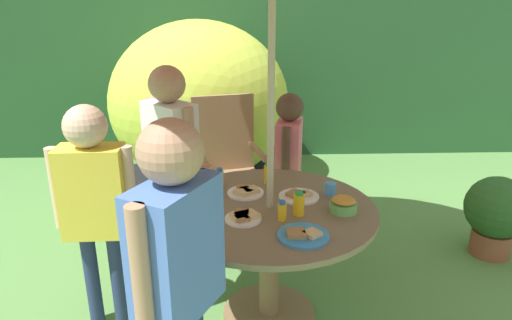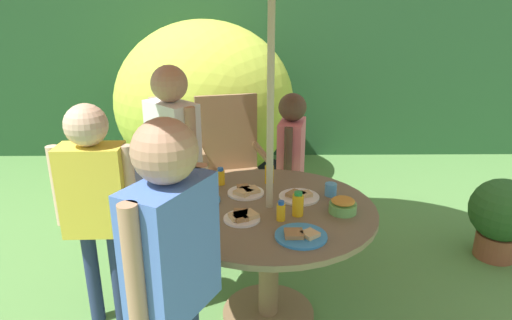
# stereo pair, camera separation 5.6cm
# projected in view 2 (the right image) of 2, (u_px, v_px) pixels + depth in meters

# --- Properties ---
(ground_plane) EXTENTS (10.00, 10.00, 0.02)m
(ground_plane) POSITION_uv_depth(u_px,v_px,m) (268.00, 316.00, 2.65)
(ground_plane) COLOR #548442
(hedge_backdrop) EXTENTS (9.00, 0.70, 2.01)m
(hedge_backdrop) POSITION_uv_depth(u_px,v_px,m) (259.00, 66.00, 5.36)
(hedge_backdrop) COLOR #234C28
(hedge_backdrop) RESTS_ON ground_plane
(garden_table) EXTENTS (1.14, 1.14, 0.70)m
(garden_table) POSITION_uv_depth(u_px,v_px,m) (269.00, 235.00, 2.47)
(garden_table) COLOR brown
(garden_table) RESTS_ON ground_plane
(wooden_chair) EXTENTS (0.57, 0.55, 1.06)m
(wooden_chair) POSITION_uv_depth(u_px,v_px,m) (230.00, 160.00, 3.48)
(wooden_chair) COLOR #93704C
(wooden_chair) RESTS_ON ground_plane
(dome_tent) EXTENTS (2.00, 2.00, 1.58)m
(dome_tent) POSITION_uv_depth(u_px,v_px,m) (205.00, 103.00, 4.44)
(dome_tent) COLOR #B2C63F
(dome_tent) RESTS_ON ground_plane
(potted_plant) EXTENTS (0.44, 0.44, 0.59)m
(potted_plant) POSITION_uv_depth(u_px,v_px,m) (501.00, 215.00, 3.15)
(potted_plant) COLOR brown
(potted_plant) RESTS_ON ground_plane
(child_in_pink_shirt) EXTENTS (0.22, 0.39, 1.15)m
(child_in_pink_shirt) POSITION_uv_depth(u_px,v_px,m) (291.00, 151.00, 3.20)
(child_in_pink_shirt) COLOR brown
(child_in_pink_shirt) RESTS_ON ground_plane
(child_in_white_shirt) EXTENTS (0.39, 0.39, 1.37)m
(child_in_white_shirt) POSITION_uv_depth(u_px,v_px,m) (173.00, 142.00, 2.93)
(child_in_white_shirt) COLOR #3F3F47
(child_in_white_shirt) RESTS_ON ground_plane
(child_in_yellow_shirt) EXTENTS (0.43, 0.22, 1.27)m
(child_in_yellow_shirt) POSITION_uv_depth(u_px,v_px,m) (94.00, 190.00, 2.35)
(child_in_yellow_shirt) COLOR navy
(child_in_yellow_shirt) RESTS_ON ground_plane
(child_in_blue_shirt) EXTENTS (0.34, 0.42, 1.38)m
(child_in_blue_shirt) POSITION_uv_depth(u_px,v_px,m) (172.00, 249.00, 1.67)
(child_in_blue_shirt) COLOR navy
(child_in_blue_shirt) RESTS_ON ground_plane
(snack_bowl) EXTENTS (0.14, 0.14, 0.08)m
(snack_bowl) POSITION_uv_depth(u_px,v_px,m) (343.00, 206.00, 2.34)
(snack_bowl) COLOR #66B259
(snack_bowl) RESTS_ON garden_table
(plate_near_left) EXTENTS (0.23, 0.23, 0.03)m
(plate_near_left) POSITION_uv_depth(u_px,v_px,m) (299.00, 196.00, 2.52)
(plate_near_left) COLOR white
(plate_near_left) RESTS_ON garden_table
(plate_far_right) EXTENTS (0.21, 0.21, 0.03)m
(plate_far_right) POSITION_uv_depth(u_px,v_px,m) (246.00, 192.00, 2.58)
(plate_far_right) COLOR white
(plate_far_right) RESTS_ON garden_table
(plate_center_front) EXTENTS (0.19, 0.19, 0.03)m
(plate_center_front) POSITION_uv_depth(u_px,v_px,m) (242.00, 217.00, 2.27)
(plate_center_front) COLOR white
(plate_center_front) RESTS_ON garden_table
(plate_far_left) EXTENTS (0.25, 0.25, 0.03)m
(plate_far_left) POSITION_uv_depth(u_px,v_px,m) (301.00, 235.00, 2.10)
(plate_far_left) COLOR #338CD8
(plate_far_left) RESTS_ON garden_table
(plate_front_edge) EXTENTS (0.25, 0.25, 0.03)m
(plate_front_edge) POSITION_uv_depth(u_px,v_px,m) (198.00, 199.00, 2.48)
(plate_front_edge) COLOR #338CD8
(plate_front_edge) RESTS_ON garden_table
(juice_bottle_near_right) EXTENTS (0.05, 0.05, 0.13)m
(juice_bottle_near_right) POSITION_uv_depth(u_px,v_px,m) (269.00, 174.00, 2.71)
(juice_bottle_near_right) COLOR yellow
(juice_bottle_near_right) RESTS_ON garden_table
(juice_bottle_center_back) EXTENTS (0.06, 0.06, 0.13)m
(juice_bottle_center_back) POSITION_uv_depth(u_px,v_px,m) (298.00, 204.00, 2.31)
(juice_bottle_center_back) COLOR yellow
(juice_bottle_center_back) RESTS_ON garden_table
(juice_bottle_mid_left) EXTENTS (0.05, 0.05, 0.11)m
(juice_bottle_mid_left) POSITION_uv_depth(u_px,v_px,m) (221.00, 177.00, 2.70)
(juice_bottle_mid_left) COLOR yellow
(juice_bottle_mid_left) RESTS_ON garden_table
(juice_bottle_mid_right) EXTENTS (0.04, 0.04, 0.10)m
(juice_bottle_mid_right) POSITION_uv_depth(u_px,v_px,m) (281.00, 211.00, 2.26)
(juice_bottle_mid_right) COLOR yellow
(juice_bottle_mid_right) RESTS_ON garden_table
(cup_near) EXTENTS (0.07, 0.07, 0.07)m
(cup_near) POSITION_uv_depth(u_px,v_px,m) (331.00, 189.00, 2.55)
(cup_near) COLOR #4C99D8
(cup_near) RESTS_ON garden_table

